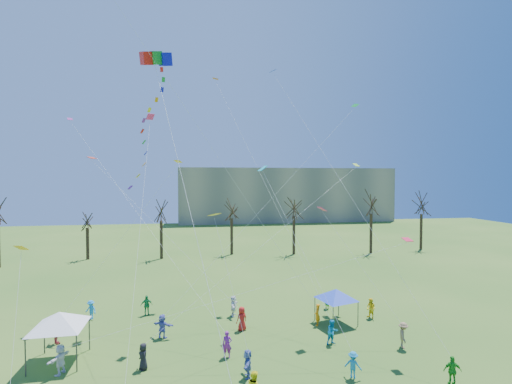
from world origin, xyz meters
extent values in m
cube|color=gray|center=(22.00, 82.00, 7.50)|extent=(60.00, 14.00, 15.00)
cylinder|color=black|center=(-18.86, 37.35, 2.34)|extent=(0.44, 0.44, 4.68)
cylinder|color=black|center=(-8.13, 36.16, 2.84)|extent=(0.44, 0.44, 5.68)
cylinder|color=black|center=(2.52, 37.60, 2.86)|extent=(0.44, 0.44, 5.73)
cylinder|color=black|center=(12.26, 36.22, 3.04)|extent=(0.44, 0.44, 6.09)
cylinder|color=black|center=(24.70, 35.09, 3.18)|extent=(0.44, 0.44, 6.35)
cylinder|color=black|center=(34.53, 36.65, 3.01)|extent=(0.44, 0.44, 6.01)
cube|color=red|center=(-5.96, 7.39, 20.14)|extent=(1.04, 1.40, 1.19)
cube|color=#128725|center=(-5.33, 7.39, 20.14)|extent=(1.04, 1.40, 1.19)
cube|color=#0F12C5|center=(-4.69, 7.39, 20.14)|extent=(1.04, 1.40, 1.19)
cylinder|color=white|center=(-3.12, 2.04, 10.93)|extent=(0.02, 0.02, 20.34)
cylinder|color=#3F3F44|center=(-12.76, 4.65, 1.15)|extent=(0.08, 0.08, 2.31)
cylinder|color=#3F3F44|center=(-9.91, 4.75, 1.15)|extent=(0.08, 0.08, 2.31)
cylinder|color=#3F3F44|center=(-12.85, 7.51, 1.15)|extent=(0.08, 0.08, 2.31)
cylinder|color=#3F3F44|center=(-10.00, 7.60, 1.15)|extent=(0.08, 0.08, 2.31)
pyramid|color=white|center=(-11.38, 6.13, 2.80)|extent=(4.40, 4.40, 0.99)
cylinder|color=#3F3F44|center=(7.79, 7.79, 1.00)|extent=(0.08, 0.08, 1.99)
cylinder|color=#3F3F44|center=(10.16, 8.48, 1.00)|extent=(0.08, 0.08, 1.99)
cylinder|color=#3F3F44|center=(7.11, 10.16, 1.00)|extent=(0.08, 0.08, 1.99)
cylinder|color=#3F3F44|center=(9.48, 10.85, 1.00)|extent=(0.08, 0.08, 1.99)
pyramid|color=blue|center=(8.64, 9.32, 2.42)|extent=(3.65, 3.65, 0.85)
imported|color=#167CB3|center=(6.61, 1.48, 0.79)|extent=(1.16, 1.07, 1.57)
imported|color=green|center=(11.94, -0.11, 0.83)|extent=(1.05, 0.66, 1.67)
imported|color=white|center=(-10.80, 4.63, 0.91)|extent=(1.15, 1.76, 1.82)
imported|color=black|center=(-5.91, 4.39, 0.82)|extent=(0.82, 0.95, 1.64)
imported|color=#89228A|center=(-0.63, 5.07, 0.87)|extent=(0.70, 0.53, 1.74)
imported|color=#0E8ECA|center=(6.98, 5.80, 0.88)|extent=(0.97, 0.83, 1.76)
imported|color=#8E714D|center=(11.69, 4.49, 0.90)|extent=(1.08, 1.33, 1.80)
imported|color=#C8424C|center=(-12.61, 8.90, 0.88)|extent=(0.97, 1.07, 1.75)
imported|color=#575FBE|center=(-5.20, 8.73, 0.89)|extent=(1.71, 1.21, 1.78)
imported|color=red|center=(0.82, 9.16, 0.92)|extent=(1.06, 0.91, 1.84)
imported|color=orange|center=(6.98, 9.14, 0.87)|extent=(0.64, 0.75, 1.75)
imported|color=yellow|center=(11.97, 9.84, 0.85)|extent=(0.92, 1.02, 1.70)
imported|color=#1B87DC|center=(-11.56, 13.37, 0.80)|extent=(1.19, 1.01, 1.60)
imported|color=#1E8D49|center=(-7.03, 13.56, 0.86)|extent=(1.08, 0.63, 1.72)
imported|color=white|center=(0.45, 12.21, 0.88)|extent=(0.94, 1.71, 1.76)
imported|color=#5567B9|center=(0.40, 2.52, 0.83)|extent=(0.67, 1.59, 1.66)
imported|color=#1D841C|center=(9.05, 12.52, 0.78)|extent=(0.59, 0.68, 1.56)
cube|color=#E9A40C|center=(-12.68, 4.29, 7.84)|extent=(0.65, 0.73, 0.36)
cylinder|color=white|center=(-12.10, 2.29, 4.57)|extent=(0.01, 0.01, 7.41)
cube|color=#D92488|center=(-6.60, 13.98, 17.28)|extent=(0.83, 0.88, 0.43)
cylinder|color=white|center=(-6.34, 6.89, 9.29)|extent=(0.01, 0.01, 21.07)
cube|color=yellow|center=(-1.52, 3.04, 9.74)|extent=(0.83, 0.85, 0.19)
cylinder|color=white|center=(-0.56, 1.46, 5.52)|extent=(0.01, 0.01, 8.85)
cube|color=#18A9B4|center=(2.72, 10.56, 12.74)|extent=(0.85, 0.80, 0.47)
cylinder|color=white|center=(4.67, 6.02, 7.02)|extent=(0.01, 0.01, 14.81)
cube|color=blue|center=(5.32, 19.09, 23.31)|extent=(0.71, 0.64, 0.34)
cylinder|color=white|center=(8.63, 9.49, 12.31)|extent=(0.01, 0.01, 29.66)
cube|color=#DF1B43|center=(11.57, 3.99, 7.75)|extent=(0.53, 0.69, 0.19)
cylinder|color=white|center=(0.38, 4.31, 4.52)|extent=(0.01, 0.01, 23.18)
cube|color=#9DD933|center=(12.67, 14.59, 13.25)|extent=(0.62, 0.69, 0.33)
cylinder|color=white|center=(3.38, 9.49, 7.27)|extent=(0.01, 0.01, 24.14)
cube|color=#A62F92|center=(-15.30, 20.35, 17.93)|extent=(0.67, 0.72, 0.31)
cylinder|color=white|center=(-7.97, 12.71, 9.61)|extent=(0.01, 0.01, 26.68)
cube|color=orange|center=(-0.67, 20.48, 22.62)|extent=(0.64, 0.51, 0.16)
cylinder|color=white|center=(3.15, 13.14, 11.96)|extent=(0.01, 0.01, 26.67)
cube|color=#E0256C|center=(6.92, 7.96, 9.56)|extent=(0.74, 0.67, 0.35)
cylinder|color=white|center=(9.30, 6.23, 5.43)|extent=(0.01, 0.01, 9.83)
cube|color=gold|center=(-4.03, 9.97, 13.23)|extent=(0.67, 0.74, 0.19)
cylinder|color=white|center=(-8.32, 9.43, 7.26)|extent=(0.01, 0.01, 14.41)
cube|color=#1CD5D4|center=(13.41, 16.57, 19.44)|extent=(0.59, 0.75, 0.18)
cylinder|color=white|center=(4.11, 12.65, 10.37)|extent=(0.01, 0.01, 26.88)
cube|color=red|center=(-11.59, 14.43, 13.70)|extent=(0.90, 0.89, 0.21)
cylinder|color=white|center=(-5.38, 11.80, 7.50)|extent=(0.01, 0.01, 18.05)
cylinder|color=white|center=(-0.40, 6.63, 12.30)|extent=(0.01, 0.01, 26.64)
camera|label=1|loc=(-2.34, -18.21, 11.82)|focal=25.00mm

